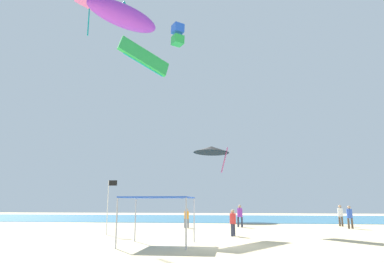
{
  "coord_description": "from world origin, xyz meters",
  "views": [
    {
      "loc": [
        0.46,
        -17.52,
        2.0
      ],
      "look_at": [
        -2.86,
        9.07,
        7.49
      ],
      "focal_mm": 32.74,
      "sensor_mm": 36.0,
      "label": 1
    }
  ],
  "objects_px": {
    "canopy_tent": "(159,199)",
    "person_near_tent": "(340,214)",
    "kite_parafoil_green": "(144,57)",
    "kite_inflatable_purple": "(123,16)",
    "person_central": "(233,220)",
    "kite_box_blue": "(178,35)",
    "person_far_shore": "(350,215)",
    "kite_delta_black": "(211,150)",
    "banner_flag": "(109,201)",
    "person_leftmost": "(187,216)",
    "person_rightmost": "(240,214)",
    "kite_diamond_pink": "(90,3)"
  },
  "relations": [
    {
      "from": "person_near_tent",
      "to": "person_rightmost",
      "type": "bearing_deg",
      "value": 80.44
    },
    {
      "from": "canopy_tent",
      "to": "banner_flag",
      "type": "distance_m",
      "value": 6.93
    },
    {
      "from": "person_near_tent",
      "to": "kite_delta_black",
      "type": "height_order",
      "value": "kite_delta_black"
    },
    {
      "from": "kite_diamond_pink",
      "to": "person_central",
      "type": "bearing_deg",
      "value": -142.67
    },
    {
      "from": "person_central",
      "to": "person_rightmost",
      "type": "xyz_separation_m",
      "value": [
        0.51,
        8.35,
        0.14
      ]
    },
    {
      "from": "person_rightmost",
      "to": "kite_box_blue",
      "type": "xyz_separation_m",
      "value": [
        -6.67,
        6.77,
        20.45
      ]
    },
    {
      "from": "person_leftmost",
      "to": "kite_parafoil_green",
      "type": "xyz_separation_m",
      "value": [
        -4.2,
        0.7,
        14.58
      ]
    },
    {
      "from": "person_far_shore",
      "to": "banner_flag",
      "type": "xyz_separation_m",
      "value": [
        -17.35,
        -7.56,
        1.06
      ]
    },
    {
      "from": "person_central",
      "to": "person_far_shore",
      "type": "distance_m",
      "value": 11.99
    },
    {
      "from": "person_rightmost",
      "to": "kite_delta_black",
      "type": "bearing_deg",
      "value": 124.44
    },
    {
      "from": "banner_flag",
      "to": "kite_delta_black",
      "type": "relative_size",
      "value": 0.58
    },
    {
      "from": "person_central",
      "to": "person_rightmost",
      "type": "relative_size",
      "value": 0.87
    },
    {
      "from": "banner_flag",
      "to": "person_near_tent",
      "type": "bearing_deg",
      "value": 30.93
    },
    {
      "from": "person_far_shore",
      "to": "kite_parafoil_green",
      "type": "bearing_deg",
      "value": 160.39
    },
    {
      "from": "person_rightmost",
      "to": "kite_delta_black",
      "type": "xyz_separation_m",
      "value": [
        -3.19,
        11.81,
        7.4
      ]
    },
    {
      "from": "person_near_tent",
      "to": "kite_parafoil_green",
      "type": "height_order",
      "value": "kite_parafoil_green"
    },
    {
      "from": "person_leftmost",
      "to": "kite_delta_black",
      "type": "xyz_separation_m",
      "value": [
        1.2,
        13.31,
        7.56
      ]
    },
    {
      "from": "kite_box_blue",
      "to": "kite_parafoil_green",
      "type": "relative_size",
      "value": 0.61
    },
    {
      "from": "kite_delta_black",
      "to": "person_leftmost",
      "type": "bearing_deg",
      "value": 114.47
    },
    {
      "from": "kite_diamond_pink",
      "to": "canopy_tent",
      "type": "bearing_deg",
      "value": -171.98
    },
    {
      "from": "person_leftmost",
      "to": "kite_diamond_pink",
      "type": "relative_size",
      "value": 0.44
    },
    {
      "from": "person_far_shore",
      "to": "kite_parafoil_green",
      "type": "xyz_separation_m",
      "value": [
        -17.32,
        -0.08,
        14.45
      ]
    },
    {
      "from": "kite_parafoil_green",
      "to": "person_central",
      "type": "bearing_deg",
      "value": -81.69
    },
    {
      "from": "person_central",
      "to": "kite_box_blue",
      "type": "relative_size",
      "value": 0.63
    },
    {
      "from": "person_leftmost",
      "to": "banner_flag",
      "type": "height_order",
      "value": "banner_flag"
    },
    {
      "from": "kite_delta_black",
      "to": "kite_diamond_pink",
      "type": "relative_size",
      "value": 1.67
    },
    {
      "from": "canopy_tent",
      "to": "person_rightmost",
      "type": "relative_size",
      "value": 1.76
    },
    {
      "from": "banner_flag",
      "to": "kite_parafoil_green",
      "type": "bearing_deg",
      "value": 89.78
    },
    {
      "from": "person_leftmost",
      "to": "kite_diamond_pink",
      "type": "bearing_deg",
      "value": -9.34
    },
    {
      "from": "canopy_tent",
      "to": "kite_parafoil_green",
      "type": "height_order",
      "value": "kite_parafoil_green"
    },
    {
      "from": "banner_flag",
      "to": "person_far_shore",
      "type": "bearing_deg",
      "value": 23.53
    },
    {
      "from": "kite_box_blue",
      "to": "kite_parafoil_green",
      "type": "bearing_deg",
      "value": 129.17
    },
    {
      "from": "kite_parafoil_green",
      "to": "kite_inflatable_purple",
      "type": "bearing_deg",
      "value": -126.7
    },
    {
      "from": "person_rightmost",
      "to": "kite_box_blue",
      "type": "bearing_deg",
      "value": 153.9
    },
    {
      "from": "person_central",
      "to": "person_far_shore",
      "type": "xyz_separation_m",
      "value": [
        9.25,
        7.62,
        0.11
      ]
    },
    {
      "from": "canopy_tent",
      "to": "kite_diamond_pink",
      "type": "distance_m",
      "value": 20.91
    },
    {
      "from": "person_central",
      "to": "kite_inflatable_purple",
      "type": "height_order",
      "value": "kite_inflatable_purple"
    },
    {
      "from": "canopy_tent",
      "to": "person_near_tent",
      "type": "xyz_separation_m",
      "value": [
        12.92,
        15.7,
        -1.11
      ]
    },
    {
      "from": "person_near_tent",
      "to": "kite_delta_black",
      "type": "xyz_separation_m",
      "value": [
        -12.01,
        9.65,
        7.41
      ]
    },
    {
      "from": "kite_diamond_pink",
      "to": "kite_parafoil_green",
      "type": "height_order",
      "value": "kite_diamond_pink"
    },
    {
      "from": "banner_flag",
      "to": "kite_inflatable_purple",
      "type": "height_order",
      "value": "kite_inflatable_purple"
    },
    {
      "from": "person_near_tent",
      "to": "kite_parafoil_green",
      "type": "bearing_deg",
      "value": 76.37
    },
    {
      "from": "person_central",
      "to": "kite_inflatable_purple",
      "type": "relative_size",
      "value": 0.27
    },
    {
      "from": "banner_flag",
      "to": "kite_diamond_pink",
      "type": "distance_m",
      "value": 17.82
    },
    {
      "from": "kite_parafoil_green",
      "to": "canopy_tent",
      "type": "bearing_deg",
      "value": -109.22
    },
    {
      "from": "kite_parafoil_green",
      "to": "kite_delta_black",
      "type": "bearing_deg",
      "value": 28.21
    },
    {
      "from": "person_far_shore",
      "to": "kite_diamond_pink",
      "type": "relative_size",
      "value": 0.5
    },
    {
      "from": "person_near_tent",
      "to": "person_far_shore",
      "type": "xyz_separation_m",
      "value": [
        -0.08,
        -2.89,
        -0.03
      ]
    },
    {
      "from": "kite_delta_black",
      "to": "kite_box_blue",
      "type": "xyz_separation_m",
      "value": [
        -3.48,
        -5.03,
        13.05
      ]
    },
    {
      "from": "canopy_tent",
      "to": "person_near_tent",
      "type": "bearing_deg",
      "value": 50.55
    }
  ]
}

